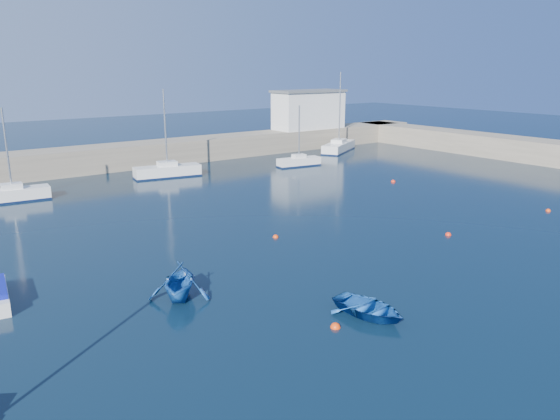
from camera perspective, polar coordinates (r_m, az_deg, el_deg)
ground at (r=25.34m, az=17.28°, el=-11.67°), size 220.00×220.00×0.00m
back_wall at (r=62.62m, az=-18.80°, el=5.07°), size 96.00×4.50×2.60m
right_arm at (r=77.84m, az=17.75°, el=6.91°), size 4.50×32.00×2.60m
harbor_office at (r=76.75m, az=3.01°, el=10.34°), size 10.00×4.00×5.00m
sailboat_5 at (r=50.98m, az=-26.16°, el=1.48°), size 5.95×2.15×7.80m
sailboat_6 at (r=57.24m, az=-11.68°, el=4.04°), size 6.92×2.99×8.86m
sailboat_7 at (r=62.33m, az=1.98°, el=5.10°), size 5.25×2.12×6.83m
sailboat_8 at (r=73.77m, az=6.15°, el=6.61°), size 8.00×5.92×10.32m
dinghy_center at (r=25.48m, az=9.26°, el=-10.10°), size 3.04×3.90×0.74m
dinghy_left at (r=27.14m, az=-10.45°, el=-7.31°), size 4.45×4.55×1.82m
buoy_0 at (r=24.38m, az=5.81°, el=-12.13°), size 0.45×0.45×0.45m
buoy_1 at (r=38.47m, az=17.17°, el=-2.53°), size 0.41×0.41×0.41m
buoy_2 at (r=47.74m, az=26.22°, el=-0.10°), size 0.38×0.38×0.38m
buoy_3 at (r=36.29m, az=-0.46°, el=-2.88°), size 0.39×0.39×0.39m
buoy_4 at (r=54.85m, az=11.74°, el=2.89°), size 0.45×0.45×0.45m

